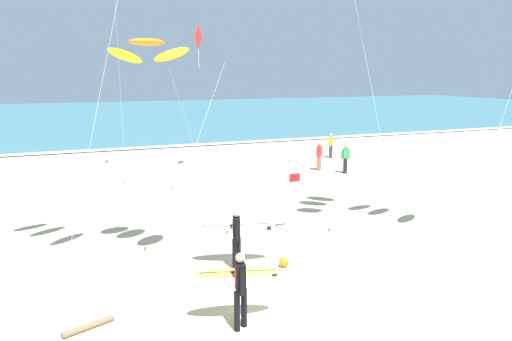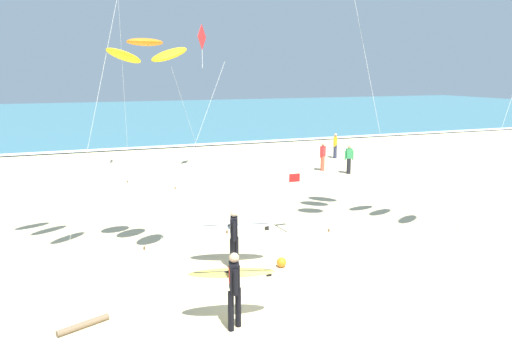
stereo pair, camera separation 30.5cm
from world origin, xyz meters
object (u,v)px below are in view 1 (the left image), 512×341
kite_diamond_scarlet_low (198,41)px  bystander_yellow_top (331,145)px  surfer_trailing (236,230)px  driftwood_log (88,326)px  kite_arc_amber_outer (147,51)px  bystander_green_top (345,159)px  lifeguard_flag (290,196)px  bystander_red_top (319,156)px  surfer_lead (239,280)px  beach_ball (284,262)px

kite_diamond_scarlet_low → bystander_yellow_top: kite_diamond_scarlet_low is taller
surfer_trailing → driftwood_log: surfer_trailing is taller
kite_diamond_scarlet_low → kite_arc_amber_outer: kite_diamond_scarlet_low is taller
bystander_green_top → bystander_yellow_top: same height
lifeguard_flag → bystander_green_top: bearing=47.9°
kite_diamond_scarlet_low → bystander_yellow_top: 11.07m
surfer_trailing → bystander_yellow_top: 19.08m
kite_diamond_scarlet_low → driftwood_log: 18.45m
bystander_red_top → lifeguard_flag: bearing=-124.4°
surfer_lead → bystander_red_top: size_ratio=1.25×
lifeguard_flag → beach_ball: bearing=-119.0°
driftwood_log → kite_diamond_scarlet_low: bearing=65.9°
surfer_trailing → driftwood_log: 4.82m
surfer_lead → bystander_red_top: surfer_lead is taller
kite_diamond_scarlet_low → bystander_red_top: 9.03m
bystander_green_top → beach_ball: bearing=-129.2°
lifeguard_flag → beach_ball: 3.37m
kite_diamond_scarlet_low → bystander_yellow_top: (9.08, 1.49, -6.17)m
bystander_green_top → driftwood_log: bearing=-138.8°
surfer_lead → kite_arc_amber_outer: size_ratio=0.32×
lifeguard_flag → driftwood_log: bearing=-147.7°
bystander_red_top → bystander_yellow_top: 4.39m
surfer_trailing → kite_arc_amber_outer: kite_arc_amber_outer is taller
bystander_yellow_top → lifeguard_flag: 15.69m
kite_arc_amber_outer → driftwood_log: 7.06m
kite_arc_amber_outer → bystander_green_top: 16.01m
kite_arc_amber_outer → bystander_yellow_top: size_ratio=3.95×
kite_diamond_scarlet_low → kite_arc_amber_outer: (-4.89, -12.33, -1.03)m
bystander_yellow_top → beach_ball: size_ratio=5.68×
surfer_trailing → bystander_yellow_top: size_ratio=1.43×
surfer_lead → kite_arc_amber_outer: (-0.97, 4.33, 4.91)m
bystander_green_top → driftwood_log: (-14.20, -12.43, -0.74)m
lifeguard_flag → kite_diamond_scarlet_low: bearing=89.6°
surfer_lead → lifeguard_flag: size_ratio=0.95×
surfer_lead → kite_arc_amber_outer: kite_arc_amber_outer is taller
beach_ball → surfer_trailing: bearing=153.8°
bystander_red_top → driftwood_log: bystander_red_top is taller
kite_arc_amber_outer → bystander_red_top: kite_arc_amber_outer is taller
kite_diamond_scarlet_low → bystander_green_top: bearing=-23.8°
kite_arc_amber_outer → surfer_lead: bearing=-77.4°
bystander_red_top → beach_ball: (-7.92, -12.10, -0.67)m
surfer_trailing → lifeguard_flag: bearing=38.6°
bystander_yellow_top → surfer_trailing: bearing=-128.6°
lifeguard_flag → surfer_lead: bearing=-125.4°
kite_arc_amber_outer → bystander_yellow_top: kite_arc_amber_outer is taller
bystander_green_top → bystander_yellow_top: (1.87, 4.68, 0.00)m
lifeguard_flag → bystander_red_top: bearing=55.6°
beach_ball → driftwood_log: (-5.38, -1.60, -0.07)m
lifeguard_flag → driftwood_log: 8.27m
surfer_lead → bystander_green_top: 17.48m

